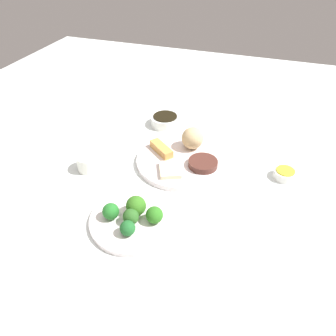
{
  "coord_description": "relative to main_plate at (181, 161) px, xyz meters",
  "views": [
    {
      "loc": [
        -0.78,
        -0.24,
        0.64
      ],
      "look_at": [
        -0.07,
        0.0,
        0.06
      ],
      "focal_mm": 34.66,
      "sensor_mm": 36.0,
      "label": 1
    }
  ],
  "objects": [
    {
      "name": "main_plate",
      "position": [
        0.0,
        0.0,
        0.0
      ],
      "size": [
        0.29,
        0.29,
        0.02
      ],
      "primitive_type": "cylinder",
      "color": "white",
      "rests_on": "tabletop"
    },
    {
      "name": "crab_rangoon_wonton",
      "position": [
        -0.07,
        0.01,
        0.01
      ],
      "size": [
        0.1,
        0.09,
        0.01
      ],
      "primitive_type": "cube",
      "rotation": [
        0.0,
        0.0,
        0.42
      ],
      "color": "beige",
      "rests_on": "main_plate"
    },
    {
      "name": "broccoli_plate",
      "position": [
        -0.28,
        0.04,
        -0.0
      ],
      "size": [
        0.23,
        0.23,
        0.01
      ],
      "primitive_type": "cylinder",
      "color": "white",
      "rests_on": "tabletop"
    },
    {
      "name": "teacup",
      "position": [
        -0.12,
        0.26,
        0.02
      ],
      "size": [
        0.07,
        0.07,
        0.05
      ],
      "primitive_type": "cylinder",
      "color": "white",
      "rests_on": "tabletop"
    },
    {
      "name": "sauce_ramekin_hot_mustard_liquid",
      "position": [
        0.03,
        -0.31,
        0.02
      ],
      "size": [
        0.05,
        0.05,
        0.0
      ],
      "primitive_type": "cylinder",
      "color": "yellow",
      "rests_on": "sauce_ramekin_hot_mustard"
    },
    {
      "name": "stir_fry_heap",
      "position": [
        -0.01,
        -0.07,
        0.02
      ],
      "size": [
        0.09,
        0.09,
        0.02
      ],
      "primitive_type": "cylinder",
      "color": "#4F2922",
      "rests_on": "main_plate"
    },
    {
      "name": "sauce_ramekin_hot_mustard",
      "position": [
        0.03,
        -0.31,
        0.0
      ],
      "size": [
        0.07,
        0.07,
        0.02
      ],
      "primitive_type": "cylinder",
      "color": "white",
      "rests_on": "tabletop"
    },
    {
      "name": "broccoli_floret_1",
      "position": [
        -0.26,
        0.04,
        0.03
      ],
      "size": [
        0.05,
        0.05,
        0.05
      ],
      "primitive_type": "sphere",
      "color": "#34731E",
      "rests_on": "broccoli_plate"
    },
    {
      "name": "broccoli_floret_0",
      "position": [
        -0.3,
        0.1,
        0.03
      ],
      "size": [
        0.04,
        0.04,
        0.04
      ],
      "primitive_type": "sphere",
      "color": "#247228",
      "rests_on": "broccoli_plate"
    },
    {
      "name": "tabletop",
      "position": [
        -0.02,
        0.01,
        -0.02
      ],
      "size": [
        2.2,
        2.2,
        0.02
      ],
      "primitive_type": "cube",
      "color": "white",
      "rests_on": "ground"
    },
    {
      "name": "spring_roll",
      "position": [
        0.01,
        0.07,
        0.02
      ],
      "size": [
        0.08,
        0.1,
        0.02
      ],
      "primitive_type": "cube",
      "rotation": [
        0.0,
        0.0,
        0.9
      ],
      "color": "#D9994C",
      "rests_on": "main_plate"
    },
    {
      "name": "broccoli_floret_2",
      "position": [
        -0.3,
        0.04,
        0.03
      ],
      "size": [
        0.04,
        0.04,
        0.04
      ],
      "primitive_type": "sphere",
      "color": "#2B5E22",
      "rests_on": "broccoli_plate"
    },
    {
      "name": "broccoli_floret_4",
      "position": [
        -0.33,
        0.03,
        0.03
      ],
      "size": [
        0.04,
        0.04,
        0.04
      ],
      "primitive_type": "sphere",
      "color": "#1E6028",
      "rests_on": "broccoli_plate"
    },
    {
      "name": "broccoli_floret_3",
      "position": [
        -0.27,
        -0.01,
        0.03
      ],
      "size": [
        0.04,
        0.04,
        0.04
      ],
      "primitive_type": "sphere",
      "color": "#2C721E",
      "rests_on": "broccoli_plate"
    },
    {
      "name": "soy_sauce_bowl",
      "position": [
        0.21,
        0.13,
        0.01
      ],
      "size": [
        0.11,
        0.11,
        0.03
      ],
      "primitive_type": "cylinder",
      "color": "white",
      "rests_on": "tabletop"
    },
    {
      "name": "rice_scoop",
      "position": [
        0.07,
        -0.01,
        0.04
      ],
      "size": [
        0.07,
        0.07,
        0.07
      ],
      "primitive_type": "sphere",
      "color": "tan",
      "rests_on": "main_plate"
    },
    {
      "name": "soy_sauce_bowl_liquid",
      "position": [
        0.21,
        0.13,
        0.03
      ],
      "size": [
        0.09,
        0.09,
        0.0
      ],
      "primitive_type": "cylinder",
      "color": "black",
      "rests_on": "soy_sauce_bowl"
    }
  ]
}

